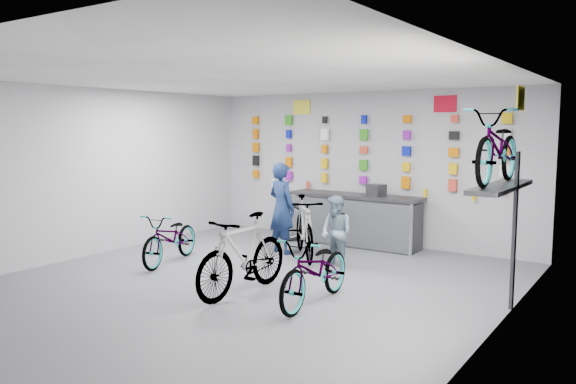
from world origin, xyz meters
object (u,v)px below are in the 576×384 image
Objects in this scene: bike_service at (304,227)px; customer at (336,232)px; counter at (354,220)px; bike_left at (171,238)px; bike_right at (316,270)px; clerk at (282,208)px; bike_center at (243,254)px.

customer is (0.81, -0.29, 0.05)m from bike_service.
customer is at bearing -60.95° from bike_service.
counter is 3.59m from bike_left.
customer reaches higher than bike_right.
clerk is (1.11, 1.70, 0.40)m from bike_left.
customer is (-0.72, 1.82, 0.14)m from bike_right.
bike_left is at bearing 167.53° from bike_right.
bike_center is (2.13, -0.70, 0.12)m from bike_left.
bike_service is (-0.20, -1.48, 0.06)m from counter.
bike_service is at bearing 102.82° from bike_center.
bike_center reaches higher than bike_service.
counter is 3.77m from bike_center.
bike_right is 1.45× the size of customer.
customer is (0.61, -1.78, 0.11)m from counter.
counter is at bearing -105.55° from clerk.
clerk is (-1.02, 2.40, 0.28)m from bike_center.
bike_right is at bearing -95.04° from bike_service.
bike_center is at bearing -174.08° from bike_right.
bike_right is at bearing 10.62° from bike_center.
counter is 2.27× the size of customer.
bike_left is 0.96× the size of bike_right.
bike_service reaches higher than bike_right.
bike_service reaches higher than bike_left.
counter is 1.50m from bike_service.
customer is at bearing 81.51° from bike_center.
bike_service is (-0.45, 2.28, -0.01)m from bike_center.
bike_service is at bearing -178.00° from clerk.
bike_right is at bearing -24.67° from bike_left.
bike_service is at bearing 122.81° from bike_right.
clerk is 1.40× the size of customer.
customer is at bearing 108.57° from bike_right.
customer is at bearing 176.97° from clerk.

